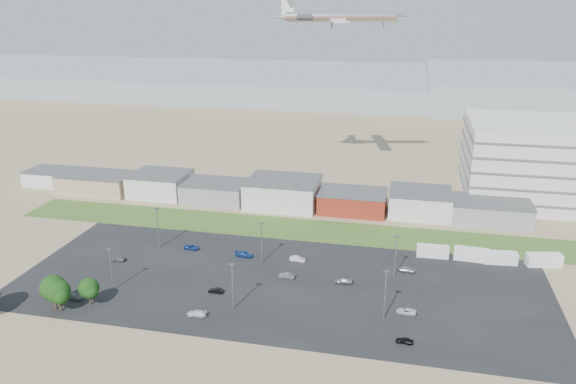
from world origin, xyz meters
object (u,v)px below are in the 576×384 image
(box_trailer_a, at_px, (433,251))
(parked_car_0, at_px, (406,311))
(parked_car_7, at_px, (287,275))
(parked_car_8, at_px, (407,270))
(parked_car_2, at_px, (405,340))
(parked_car_12, at_px, (343,281))
(parked_car_11, at_px, (298,259))
(airliner, at_px, (341,17))
(parked_car_3, at_px, (196,313))
(parked_car_9, at_px, (192,247))
(parked_car_4, at_px, (216,291))
(parked_car_6, at_px, (244,254))
(parked_car_5, at_px, (118,258))
(parked_car_10, at_px, (75,297))

(box_trailer_a, height_order, parked_car_0, box_trailer_a)
(parked_car_7, height_order, parked_car_8, parked_car_8)
(parked_car_2, height_order, parked_car_7, parked_car_7)
(parked_car_0, distance_m, parked_car_12, 17.65)
(parked_car_7, xyz_separation_m, parked_car_11, (0.62, 9.25, 0.01))
(parked_car_2, bearing_deg, parked_car_8, -173.02)
(airliner, distance_m, parked_car_2, 115.89)
(parked_car_3, relative_size, parked_car_11, 1.05)
(parked_car_2, bearing_deg, parked_car_9, -112.84)
(parked_car_4, xyz_separation_m, parked_car_12, (26.67, 10.49, 0.04))
(parked_car_4, bearing_deg, parked_car_9, -144.28)
(parked_car_4, bearing_deg, box_trailer_a, 123.86)
(parked_car_9, xyz_separation_m, parked_car_11, (28.15, -1.04, 0.09))
(parked_car_12, bearing_deg, parked_car_2, 31.47)
(parked_car_8, bearing_deg, parked_car_9, 92.69)
(airliner, height_order, parked_car_6, airliner)
(parked_car_6, distance_m, parked_car_11, 13.57)
(parked_car_5, distance_m, parked_car_6, 31.15)
(parked_car_0, relative_size, parked_car_10, 1.05)
(parked_car_7, bearing_deg, parked_car_4, -50.65)
(parked_car_2, bearing_deg, parked_car_12, -139.27)
(parked_car_7, relative_size, parked_car_10, 0.99)
(parked_car_9, distance_m, parked_car_12, 41.80)
(box_trailer_a, distance_m, parked_car_12, 27.64)
(parked_car_0, distance_m, parked_car_7, 29.14)
(parked_car_6, distance_m, parked_car_12, 27.39)
(box_trailer_a, xyz_separation_m, parked_car_3, (-47.40, -39.47, -0.88))
(parked_car_0, height_order, parked_car_7, parked_car_7)
(parked_car_4, relative_size, parked_car_10, 0.87)
(parked_car_9, bearing_deg, parked_car_12, -98.86)
(parked_car_0, bearing_deg, parked_car_9, -107.88)
(parked_car_3, relative_size, parked_car_6, 0.90)
(box_trailer_a, relative_size, parked_car_10, 2.03)
(box_trailer_a, bearing_deg, parked_car_6, -168.92)
(parked_car_10, bearing_deg, parked_car_6, -39.78)
(airliner, xyz_separation_m, parked_car_6, (-13.82, -68.48, -55.41))
(parked_car_9, relative_size, parked_car_11, 1.02)
(box_trailer_a, relative_size, parked_car_2, 2.42)
(parked_car_4, height_order, parked_car_10, parked_car_10)
(parked_car_5, distance_m, parked_car_10, 19.26)
(parked_car_3, xyz_separation_m, parked_car_6, (1.32, 29.18, 0.07))
(parked_car_3, relative_size, parked_car_12, 1.01)
(parked_car_5, relative_size, parked_car_11, 1.00)
(parked_car_10, bearing_deg, parked_car_0, -76.28)
(parked_car_3, bearing_deg, parked_car_4, 173.49)
(parked_car_7, bearing_deg, box_trailer_a, 122.49)
(parked_car_5, relative_size, parked_car_7, 1.01)
(parked_car_2, xyz_separation_m, parked_car_9, (-54.76, 31.15, 0.00))
(airliner, height_order, parked_car_10, airliner)
(parked_car_4, relative_size, parked_car_5, 0.87)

